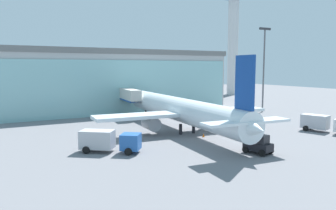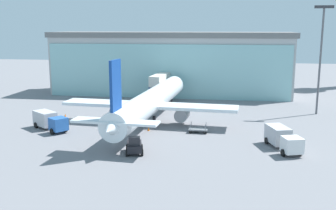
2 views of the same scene
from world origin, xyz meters
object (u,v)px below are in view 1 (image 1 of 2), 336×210
jet_bridge (128,95)px  pushback_tug (259,146)px  airplane (181,110)px  apron_light_mast (264,63)px  fuel_truck (324,123)px  catering_truck (108,140)px  control_tower (233,31)px  safety_cone_nose (204,135)px  baggage_cart (242,129)px  safety_cone_wingtip (81,138)px

jet_bridge → pushback_tug: 35.83m
airplane → pushback_tug: (1.23, -16.29, -2.48)m
apron_light_mast → fuel_truck: size_ratio=2.51×
catering_truck → control_tower: bearing=78.2°
jet_bridge → pushback_tug: bearing=-170.0°
airplane → fuel_truck: 22.84m
catering_truck → pushback_tug: size_ratio=2.02×
airplane → safety_cone_nose: size_ratio=73.05×
fuel_truck → baggage_cart: size_ratio=2.72×
pushback_tug → safety_cone_nose: (-0.50, 10.91, -0.70)m
control_tower → fuel_truck: 76.79m
baggage_cart → catering_truck: bearing=4.8°
jet_bridge → control_tower: bearing=-53.0°
baggage_cart → safety_cone_nose: (-7.56, -0.13, -0.23)m
fuel_truck → safety_cone_wingtip: size_ratio=13.86×
jet_bridge → control_tower: 68.19m
control_tower → safety_cone_wingtip: control_tower is taller
jet_bridge → airplane: size_ratio=0.30×
apron_light_mast → airplane: 31.45m
control_tower → catering_truck: size_ratio=5.60×
pushback_tug → safety_cone_nose: pushback_tug is taller
jet_bridge → catering_truck: size_ratio=1.67×
jet_bridge → fuel_truck: bearing=-139.8°
safety_cone_wingtip → airplane: bearing=-5.4°
safety_cone_nose → jet_bridge: bearing=95.2°
apron_light_mast → catering_truck: apron_light_mast is taller
safety_cone_nose → fuel_truck: bearing=-17.7°
apron_light_mast → pushback_tug: apron_light_mast is taller
control_tower → catering_truck: bearing=-138.6°
fuel_truck → baggage_cart: 12.99m
pushback_tug → safety_cone_wingtip: bearing=29.2°
jet_bridge → safety_cone_wingtip: bearing=147.1°
safety_cone_wingtip → safety_cone_nose: bearing=-22.7°
apron_light_mast → airplane: (-28.41, -10.93, -7.89)m
fuel_truck → safety_cone_nose: (-18.94, 6.05, -1.19)m
catering_truck → safety_cone_nose: catering_truck is taller
catering_truck → baggage_cart: bearing=41.5°
jet_bridge → safety_cone_wingtip: size_ratio=21.72×
airplane → catering_truck: size_ratio=5.61×
apron_light_mast → safety_cone_wingtip: size_ratio=34.86×
baggage_cart → pushback_tug: bearing=57.6°
pushback_tug → safety_cone_nose: bearing=-11.7°
pushback_tug → catering_truck: bearing=45.3°
control_tower → catering_truck: (-68.73, -60.49, -22.32)m
control_tower → jet_bridge: bearing=-148.5°
control_tower → safety_cone_nose: control_tower is taller
apron_light_mast → safety_cone_wingtip: apron_light_mast is taller
apron_light_mast → fuel_truck: 25.96m
jet_bridge → fuel_truck: jet_bridge is taller
safety_cone_wingtip → control_tower: bearing=36.6°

